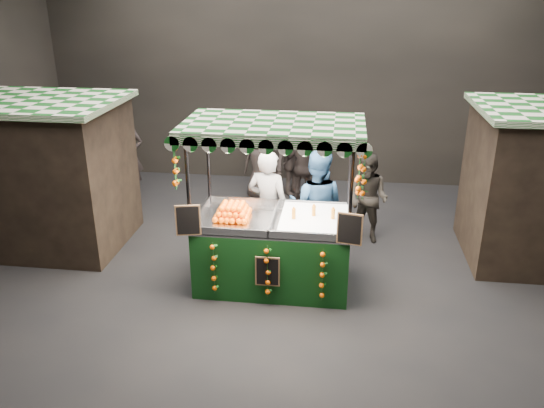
# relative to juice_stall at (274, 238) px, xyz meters

# --- Properties ---
(ground) EXTENTS (12.00, 12.00, 0.00)m
(ground) POSITION_rel_juice_stall_xyz_m (0.16, 0.02, -0.80)
(ground) COLOR black
(ground) RESTS_ON ground
(market_hall) EXTENTS (12.10, 10.10, 5.05)m
(market_hall) POSITION_rel_juice_stall_xyz_m (0.16, 0.02, 2.58)
(market_hall) COLOR black
(market_hall) RESTS_ON ground
(neighbour_stall_left) EXTENTS (3.00, 2.20, 2.60)m
(neighbour_stall_left) POSITION_rel_juice_stall_xyz_m (-4.24, 1.02, 0.51)
(neighbour_stall_left) COLOR black
(neighbour_stall_left) RESTS_ON ground
(juice_stall) EXTENTS (2.66, 1.56, 2.58)m
(juice_stall) POSITION_rel_juice_stall_xyz_m (0.00, 0.00, 0.00)
(juice_stall) COLOR black
(juice_stall) RESTS_ON ground
(vendor_grey) EXTENTS (0.80, 0.62, 1.93)m
(vendor_grey) POSITION_rel_juice_stall_xyz_m (-0.20, 0.82, 0.17)
(vendor_grey) COLOR slate
(vendor_grey) RESTS_ON ground
(vendor_blue) EXTENTS (1.01, 0.84, 1.92)m
(vendor_blue) POSITION_rel_juice_stall_xyz_m (0.58, 0.97, 0.16)
(vendor_blue) COLOR navy
(vendor_blue) RESTS_ON ground
(shopper_0) EXTENTS (0.75, 0.58, 1.84)m
(shopper_0) POSITION_rel_juice_stall_xyz_m (-3.63, 3.46, 0.12)
(shopper_0) COLOR black
(shopper_0) RESTS_ON ground
(shopper_1) EXTENTS (1.00, 0.94, 1.63)m
(shopper_1) POSITION_rel_juice_stall_xyz_m (1.46, 1.82, 0.01)
(shopper_1) COLOR #282521
(shopper_1) RESTS_ON ground
(shopper_2) EXTENTS (0.97, 0.52, 1.57)m
(shopper_2) POSITION_rel_juice_stall_xyz_m (0.19, 3.50, -0.02)
(shopper_2) COLOR #292221
(shopper_2) RESTS_ON ground
(shopper_3) EXTENTS (1.17, 1.25, 1.69)m
(shopper_3) POSITION_rel_juice_stall_xyz_m (-0.07, 3.97, 0.05)
(shopper_3) COLOR black
(shopper_3) RESTS_ON ground
(shopper_4) EXTENTS (0.75, 0.50, 1.53)m
(shopper_4) POSITION_rel_juice_stall_xyz_m (-0.77, 3.69, -0.04)
(shopper_4) COLOR #2D2725
(shopper_4) RESTS_ON ground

